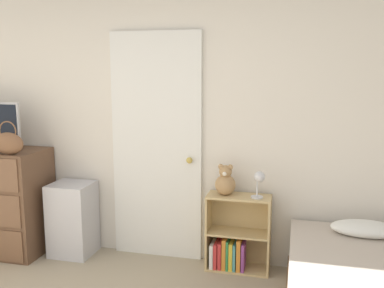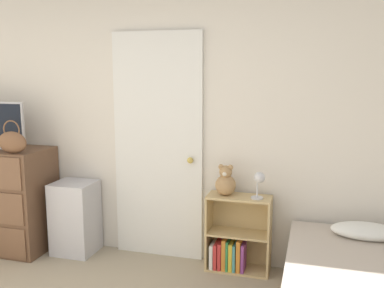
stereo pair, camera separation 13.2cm
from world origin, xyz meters
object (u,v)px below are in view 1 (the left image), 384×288
at_px(bookshelf, 234,241).
at_px(desk_lamp, 259,180).
at_px(handbag, 9,143).
at_px(teddy_bear, 225,182).
at_px(storage_bin, 73,219).

height_order(bookshelf, desk_lamp, desk_lamp).
relative_size(handbag, teddy_bear, 1.11).
bearing_deg(storage_bin, bookshelf, 2.21).
height_order(storage_bin, bookshelf, storage_bin).
bearing_deg(storage_bin, desk_lamp, 0.60).
bearing_deg(bookshelf, teddy_bear, -176.57).
xyz_separation_m(storage_bin, desk_lamp, (1.75, 0.02, 0.49)).
distance_m(bookshelf, teddy_bear, 0.55).
distance_m(teddy_bear, desk_lamp, 0.30).
bearing_deg(desk_lamp, storage_bin, -179.40).
height_order(handbag, teddy_bear, handbag).
xyz_separation_m(handbag, bookshelf, (1.98, 0.33, -0.86)).
bearing_deg(teddy_bear, handbag, -170.28).
distance_m(handbag, desk_lamp, 2.23).
relative_size(handbag, desk_lamp, 1.29).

